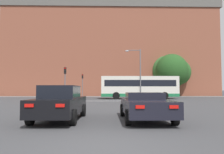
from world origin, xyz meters
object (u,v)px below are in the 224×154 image
object	(u,v)px
car_saloon_left	(61,103)
traffic_light_far_left	(82,82)
car_roadster_right	(145,105)
traffic_light_near_left	(65,78)
street_lamp_junction	(138,68)
pedestrian_waiting	(116,91)
bus_crossing_lead	(139,87)

from	to	relation	value
car_saloon_left	traffic_light_far_left	xyz separation A→B (m)	(-2.44, 30.56, 2.02)
car_saloon_left	car_roadster_right	size ratio (longest dim) A/B	0.97
traffic_light_near_left	street_lamp_junction	distance (m)	10.32
car_saloon_left	traffic_light_near_left	size ratio (longest dim) A/B	1.17
street_lamp_junction	pedestrian_waiting	xyz separation A→B (m)	(-2.59, 10.81, -3.31)
traffic_light_far_left	street_lamp_junction	world-z (taller)	street_lamp_junction
traffic_light_far_left	car_roadster_right	bearing A→B (deg)	-78.28
car_roadster_right	traffic_light_near_left	world-z (taller)	traffic_light_near_left
bus_crossing_lead	pedestrian_waiting	size ratio (longest dim) A/B	6.40
car_saloon_left	traffic_light_near_left	world-z (taller)	traffic_light_near_left
bus_crossing_lead	street_lamp_junction	distance (m)	2.94
bus_crossing_lead	street_lamp_junction	size ratio (longest dim) A/B	1.57
car_roadster_right	pedestrian_waiting	distance (m)	31.08
street_lamp_junction	traffic_light_near_left	bearing A→B (deg)	-156.75
car_roadster_right	street_lamp_junction	size ratio (longest dim) A/B	0.69
traffic_light_near_left	pedestrian_waiting	size ratio (longest dim) A/B	2.36
traffic_light_near_left	pedestrian_waiting	bearing A→B (deg)	65.44
traffic_light_far_left	traffic_light_near_left	size ratio (longest dim) A/B	1.03
bus_crossing_lead	traffic_light_near_left	distance (m)	11.20
traffic_light_near_left	street_lamp_junction	size ratio (longest dim) A/B	0.58
car_roadster_right	traffic_light_near_left	xyz separation A→B (m)	(-6.83, 16.24, 2.07)
car_roadster_right	traffic_light_far_left	size ratio (longest dim) A/B	1.16
car_saloon_left	pedestrian_waiting	xyz separation A→B (m)	(3.85, 31.08, 0.21)
traffic_light_far_left	street_lamp_junction	distance (m)	13.67
bus_crossing_lead	street_lamp_junction	bearing A→B (deg)	-16.30
car_roadster_right	bus_crossing_lead	world-z (taller)	bus_crossing_lead
traffic_light_far_left	traffic_light_near_left	distance (m)	14.32
traffic_light_far_left	street_lamp_junction	xyz separation A→B (m)	(8.88, -10.28, 1.50)
bus_crossing_lead	traffic_light_far_left	size ratio (longest dim) A/B	2.63
pedestrian_waiting	traffic_light_near_left	bearing A→B (deg)	2.91
car_roadster_right	car_saloon_left	bearing A→B (deg)	179.95
car_saloon_left	bus_crossing_lead	distance (m)	22.71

